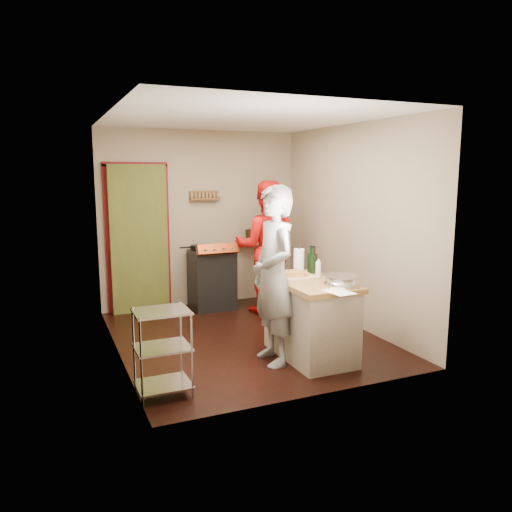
# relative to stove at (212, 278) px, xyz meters

# --- Properties ---
(floor) EXTENTS (3.50, 3.50, 0.00)m
(floor) POSITION_rel_stove_xyz_m (-0.05, -1.42, -0.45)
(floor) COLOR black
(floor) RESTS_ON ground
(back_wall) EXTENTS (3.00, 0.44, 2.60)m
(back_wall) POSITION_rel_stove_xyz_m (-0.69, 0.36, 0.68)
(back_wall) COLOR gray
(back_wall) RESTS_ON ground
(left_wall) EXTENTS (0.04, 3.50, 2.60)m
(left_wall) POSITION_rel_stove_xyz_m (-1.55, -1.42, 0.85)
(left_wall) COLOR gray
(left_wall) RESTS_ON ground
(right_wall) EXTENTS (0.04, 3.50, 2.60)m
(right_wall) POSITION_rel_stove_xyz_m (1.45, -1.42, 0.85)
(right_wall) COLOR gray
(right_wall) RESTS_ON ground
(ceiling) EXTENTS (3.00, 3.50, 0.02)m
(ceiling) POSITION_rel_stove_xyz_m (-0.05, -1.42, 2.16)
(ceiling) COLOR white
(ceiling) RESTS_ON back_wall
(stove) EXTENTS (0.60, 0.63, 1.00)m
(stove) POSITION_rel_stove_xyz_m (0.00, 0.00, 0.00)
(stove) COLOR black
(stove) RESTS_ON ground
(wire_shelving) EXTENTS (0.48, 0.40, 0.80)m
(wire_shelving) POSITION_rel_stove_xyz_m (-1.33, -2.62, -0.01)
(wire_shelving) COLOR silver
(wire_shelving) RESTS_ON ground
(island) EXTENTS (0.66, 1.28, 1.16)m
(island) POSITION_rel_stove_xyz_m (0.36, -2.31, 0.00)
(island) COLOR #BFB4A2
(island) RESTS_ON ground
(person_stripe) EXTENTS (0.45, 0.68, 1.86)m
(person_stripe) POSITION_rel_stove_xyz_m (-0.08, -2.29, 0.48)
(person_stripe) COLOR silver
(person_stripe) RESTS_ON ground
(person_red) EXTENTS (1.12, 1.03, 1.87)m
(person_red) POSITION_rel_stove_xyz_m (0.67, -0.45, 0.49)
(person_red) COLOR red
(person_red) RESTS_ON ground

